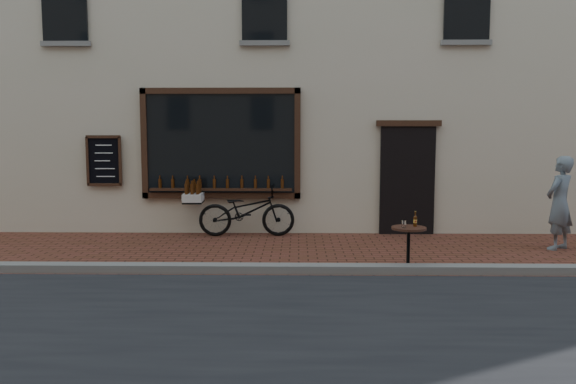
{
  "coord_description": "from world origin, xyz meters",
  "views": [
    {
      "loc": [
        -0.32,
        -7.97,
        2.07
      ],
      "look_at": [
        -0.49,
        1.2,
        1.1
      ],
      "focal_mm": 35.0,
      "sensor_mm": 36.0,
      "label": 1
    }
  ],
  "objects": [
    {
      "name": "shop_building",
      "position": [
        0.0,
        6.5,
        5.0
      ],
      "size": [
        28.0,
        6.2,
        10.0
      ],
      "color": "beige",
      "rests_on": "ground"
    },
    {
      "name": "bistro_table",
      "position": [
        1.34,
        0.35,
        0.48
      ],
      "size": [
        0.52,
        0.52,
        0.89
      ],
      "color": "black",
      "rests_on": "ground"
    },
    {
      "name": "kerb",
      "position": [
        0.0,
        0.2,
        0.06
      ],
      "size": [
        90.0,
        0.25,
        0.12
      ],
      "primitive_type": "cube",
      "color": "slate",
      "rests_on": "ground"
    },
    {
      "name": "cargo_bicycle",
      "position": [
        -1.4,
        3.17,
        0.52
      ],
      "size": [
        2.24,
        0.76,
        1.08
      ],
      "rotation": [
        0.0,
        0.0,
        1.62
      ],
      "color": "black",
      "rests_on": "ground"
    },
    {
      "name": "ground",
      "position": [
        0.0,
        0.0,
        0.0
      ],
      "size": [
        90.0,
        90.0,
        0.0
      ],
      "primitive_type": "plane",
      "color": "#5B2E1D",
      "rests_on": "ground"
    },
    {
      "name": "pedestrian",
      "position": [
        4.3,
        1.96,
        0.83
      ],
      "size": [
        0.73,
        0.68,
        1.67
      ],
      "primitive_type": "imported",
      "rotation": [
        0.0,
        0.0,
        3.79
      ],
      "color": "slate",
      "rests_on": "ground"
    }
  ]
}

